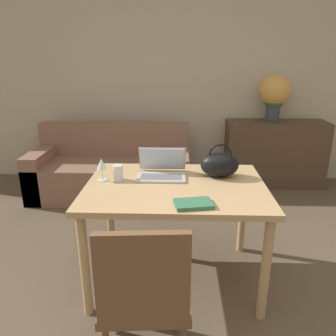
{
  "coord_description": "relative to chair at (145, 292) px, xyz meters",
  "views": [
    {
      "loc": [
        -0.04,
        -1.47,
        1.61
      ],
      "look_at": [
        -0.12,
        0.63,
        0.88
      ],
      "focal_mm": 35.0,
      "sensor_mm": 36.0,
      "label": 1
    }
  ],
  "objects": [
    {
      "name": "book",
      "position": [
        0.25,
        0.46,
        0.26
      ],
      "size": [
        0.25,
        0.18,
        0.02
      ],
      "rotation": [
        0.0,
        0.0,
        0.18
      ],
      "color": "#336B4C",
      "rests_on": "dining_table"
    },
    {
      "name": "laptop",
      "position": [
        0.03,
        0.97,
        0.3
      ],
      "size": [
        0.35,
        0.29,
        0.2
      ],
      "color": "#ADADB2",
      "rests_on": "dining_table"
    },
    {
      "name": "wine_glass",
      "position": [
        -0.38,
        0.86,
        0.36
      ],
      "size": [
        0.07,
        0.07,
        0.16
      ],
      "color": "silver",
      "rests_on": "dining_table"
    },
    {
      "name": "drinking_glass",
      "position": [
        -0.27,
        0.87,
        0.3
      ],
      "size": [
        0.07,
        0.07,
        0.11
      ],
      "color": "silver",
      "rests_on": "dining_table"
    },
    {
      "name": "handbag",
      "position": [
        0.46,
        0.96,
        0.34
      ],
      "size": [
        0.28,
        0.18,
        0.25
      ],
      "color": "black",
      "rests_on": "dining_table"
    },
    {
      "name": "sideboard",
      "position": [
        1.38,
        2.76,
        -0.1
      ],
      "size": [
        1.23,
        0.4,
        0.83
      ],
      "color": "#4C3828",
      "rests_on": "ground_plane"
    },
    {
      "name": "chair",
      "position": [
        0.0,
        0.0,
        0.0
      ],
      "size": [
        0.47,
        0.47,
        0.92
      ],
      "rotation": [
        0.0,
        0.0,
        0.07
      ],
      "color": "brown",
      "rests_on": "ground_plane"
    },
    {
      "name": "dining_table",
      "position": [
        0.14,
        0.8,
        0.16
      ],
      "size": [
        1.24,
        0.9,
        0.76
      ],
      "color": "tan",
      "rests_on": "ground_plane"
    },
    {
      "name": "couch",
      "position": [
        -0.65,
        2.39,
        -0.23
      ],
      "size": [
        1.83,
        0.82,
        0.82
      ],
      "color": "#7F5B4C",
      "rests_on": "ground_plane"
    },
    {
      "name": "flower_vase",
      "position": [
        1.3,
        2.76,
        0.65
      ],
      "size": [
        0.37,
        0.37,
        0.56
      ],
      "color": "#333847",
      "rests_on": "sideboard"
    },
    {
      "name": "wall_back",
      "position": [
        0.2,
        3.02,
        0.84
      ],
      "size": [
        10.0,
        0.06,
        2.7
      ],
      "color": "#BCB29E",
      "rests_on": "ground_plane"
    }
  ]
}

